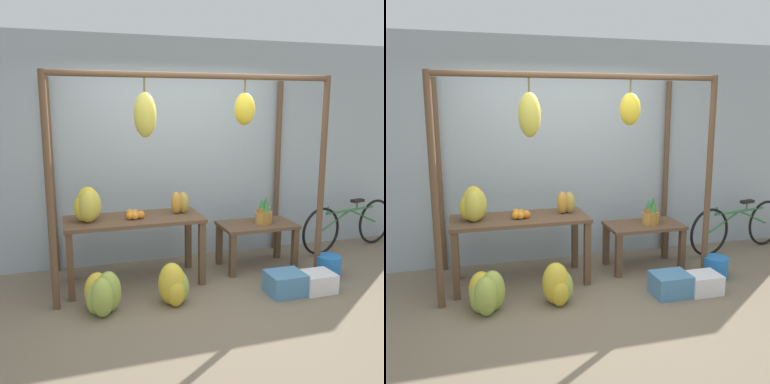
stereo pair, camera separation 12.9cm
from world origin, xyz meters
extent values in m
plane|color=#756651|center=(0.00, 0.00, 0.00)|extent=(20.00, 20.00, 0.00)
cube|color=#99A8B2|center=(0.00, 1.58, 1.40)|extent=(8.00, 0.08, 2.80)
cylinder|color=brown|center=(-1.47, 0.44, 1.15)|extent=(0.07, 0.07, 2.29)
cylinder|color=brown|center=(1.47, 0.44, 1.15)|extent=(0.07, 0.07, 2.29)
cylinder|color=brown|center=(-1.47, 1.49, 1.15)|extent=(0.07, 0.07, 2.29)
cylinder|color=brown|center=(1.47, 1.49, 1.15)|extent=(0.07, 0.07, 2.29)
cylinder|color=brown|center=(0.00, 0.44, 2.26)|extent=(2.94, 0.06, 0.06)
cylinder|color=brown|center=(-0.55, 0.44, 2.17)|extent=(0.02, 0.02, 0.13)
ellipsoid|color=gold|center=(-0.55, 0.44, 1.88)|extent=(0.22, 0.20, 0.43)
cylinder|color=brown|center=(0.50, 0.44, 2.17)|extent=(0.02, 0.02, 0.13)
ellipsoid|color=yellow|center=(0.50, 0.44, 1.94)|extent=(0.22, 0.20, 0.33)
cube|color=brown|center=(-0.61, 0.87, 0.74)|extent=(1.51, 0.64, 0.04)
cube|color=brown|center=(-1.32, 0.59, 0.36)|extent=(0.07, 0.07, 0.72)
cube|color=brown|center=(0.09, 0.59, 0.36)|extent=(0.07, 0.07, 0.72)
cube|color=brown|center=(-1.32, 1.14, 0.36)|extent=(0.07, 0.07, 0.72)
cube|color=brown|center=(0.09, 1.14, 0.36)|extent=(0.07, 0.07, 0.72)
cube|color=brown|center=(0.91, 0.92, 0.54)|extent=(0.92, 0.54, 0.04)
cube|color=brown|center=(0.50, 0.70, 0.26)|extent=(0.07, 0.07, 0.52)
cube|color=brown|center=(1.32, 0.70, 0.26)|extent=(0.07, 0.07, 0.52)
cube|color=brown|center=(0.50, 1.14, 0.26)|extent=(0.07, 0.07, 0.52)
cube|color=brown|center=(1.32, 1.14, 0.26)|extent=(0.07, 0.07, 0.52)
ellipsoid|color=gold|center=(-1.07, 0.86, 0.93)|extent=(0.32, 0.32, 0.35)
ellipsoid|color=gold|center=(-1.10, 0.86, 0.95)|extent=(0.26, 0.23, 0.37)
ellipsoid|color=yellow|center=(-1.14, 0.86, 0.91)|extent=(0.28, 0.29, 0.30)
ellipsoid|color=gold|center=(-1.10, 0.80, 0.93)|extent=(0.28, 0.29, 0.34)
sphere|color=orange|center=(-0.65, 0.84, 0.80)|extent=(0.08, 0.08, 0.08)
sphere|color=orange|center=(-0.64, 0.98, 0.79)|extent=(0.07, 0.07, 0.07)
sphere|color=orange|center=(-0.62, 0.88, 0.80)|extent=(0.08, 0.08, 0.08)
sphere|color=orange|center=(-0.56, 0.81, 0.80)|extent=(0.07, 0.07, 0.07)
sphere|color=orange|center=(-0.67, 0.80, 0.80)|extent=(0.08, 0.08, 0.08)
sphere|color=orange|center=(-0.67, 0.79, 0.80)|extent=(0.08, 0.08, 0.08)
sphere|color=orange|center=(-0.62, 0.78, 0.80)|extent=(0.08, 0.08, 0.08)
sphere|color=orange|center=(-0.58, 0.95, 0.80)|extent=(0.07, 0.07, 0.07)
sphere|color=orange|center=(-0.55, 0.80, 0.80)|extent=(0.09, 0.09, 0.09)
cylinder|color=#B27F38|center=(0.95, 0.89, 0.63)|extent=(0.14, 0.14, 0.14)
cone|color=#337538|center=(0.95, 0.89, 0.76)|extent=(0.10, 0.10, 0.13)
cylinder|color=olive|center=(0.95, 0.89, 0.65)|extent=(0.12, 0.12, 0.19)
cone|color=#337538|center=(0.95, 0.89, 0.81)|extent=(0.08, 0.08, 0.12)
cylinder|color=#B27F38|center=(1.02, 0.90, 0.63)|extent=(0.14, 0.14, 0.14)
cone|color=#428442|center=(1.02, 0.90, 0.76)|extent=(0.10, 0.10, 0.12)
cylinder|color=#B27F38|center=(1.06, 0.99, 0.65)|extent=(0.12, 0.12, 0.18)
cone|color=#337538|center=(1.06, 0.99, 0.80)|extent=(0.08, 0.08, 0.14)
cylinder|color=#A3702D|center=(0.99, 0.85, 0.64)|extent=(0.11, 0.11, 0.16)
cone|color=#337538|center=(0.99, 0.85, 0.76)|extent=(0.08, 0.08, 0.09)
ellipsoid|color=#9EB247|center=(-0.98, 0.24, 0.20)|extent=(0.24, 0.22, 0.41)
ellipsoid|color=gold|center=(-1.08, 0.33, 0.19)|extent=(0.31, 0.30, 0.38)
ellipsoid|color=#9EB247|center=(-1.10, 0.23, 0.15)|extent=(0.25, 0.26, 0.31)
ellipsoid|color=#9EB247|center=(-1.05, 0.15, 0.19)|extent=(0.29, 0.31, 0.39)
ellipsoid|color=#9EB247|center=(-0.28, 0.22, 0.17)|extent=(0.27, 0.28, 0.34)
ellipsoid|color=gold|center=(-0.31, 0.24, 0.15)|extent=(0.25, 0.26, 0.30)
ellipsoid|color=gold|center=(-0.35, 0.22, 0.22)|extent=(0.36, 0.34, 0.43)
ellipsoid|color=gold|center=(-0.33, 0.16, 0.15)|extent=(0.26, 0.27, 0.30)
cube|color=#4C84B2|center=(0.87, 0.10, 0.12)|extent=(0.39, 0.33, 0.23)
cylinder|color=blue|center=(1.59, 0.38, 0.13)|extent=(0.28, 0.28, 0.25)
torus|color=black|center=(2.97, 1.27, 0.33)|extent=(0.65, 0.16, 0.65)
torus|color=black|center=(1.93, 1.06, 0.33)|extent=(0.65, 0.16, 0.65)
cylinder|color=#337042|center=(2.45, 1.17, 0.56)|extent=(0.89, 0.21, 0.03)
cylinder|color=#337042|center=(2.71, 1.22, 0.44)|extent=(0.54, 0.13, 0.26)
cylinder|color=#337042|center=(2.19, 1.12, 0.44)|extent=(0.54, 0.13, 0.26)
cylinder|color=#337042|center=(2.58, 1.20, 0.61)|extent=(0.02, 0.02, 0.10)
cube|color=black|center=(2.58, 1.20, 0.68)|extent=(0.21, 0.12, 0.04)
cylinder|color=#337042|center=(2.03, 1.08, 0.61)|extent=(0.02, 0.02, 0.10)
ellipsoid|color=#B2993D|center=(-0.03, 0.91, 0.88)|extent=(0.18, 0.18, 0.25)
ellipsoid|color=gold|center=(-0.12, 0.91, 0.89)|extent=(0.17, 0.16, 0.26)
cube|color=silver|center=(1.23, 0.06, 0.10)|extent=(0.35, 0.30, 0.21)
camera|label=1|loc=(-1.34, -3.70, 1.96)|focal=40.00mm
camera|label=2|loc=(-1.21, -3.73, 1.96)|focal=40.00mm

